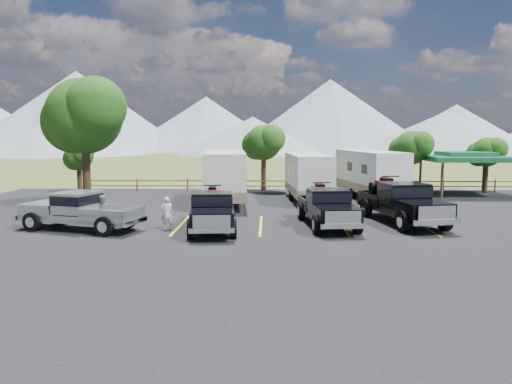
{
  "coord_description": "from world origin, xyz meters",
  "views": [
    {
      "loc": [
        -1.63,
        -20.43,
        4.63
      ],
      "look_at": [
        -2.26,
        4.94,
        1.6
      ],
      "focal_mm": 35.0,
      "sensor_mm": 36.0,
      "label": 1
    }
  ],
  "objects_px": {
    "person_a": "(167,213)",
    "tree_big_nw": "(84,116)",
    "pavilion": "(465,158)",
    "trailer_right": "(370,174)",
    "trailer_center": "(308,177)",
    "rig_left": "(212,209)",
    "rig_right": "(402,201)",
    "pickup_silver": "(80,210)",
    "rig_center": "(327,206)",
    "trailer_left": "(225,177)",
    "person_b": "(103,212)"
  },
  "relations": [
    {
      "from": "rig_center",
      "to": "person_b",
      "type": "xyz_separation_m",
      "value": [
        -10.84,
        -0.89,
        -0.19
      ]
    },
    {
      "from": "rig_center",
      "to": "tree_big_nw",
      "type": "bearing_deg",
      "value": 153.57
    },
    {
      "from": "rig_left",
      "to": "pickup_silver",
      "type": "distance_m",
      "value": 6.22
    },
    {
      "from": "rig_right",
      "to": "trailer_left",
      "type": "distance_m",
      "value": 11.57
    },
    {
      "from": "rig_left",
      "to": "person_a",
      "type": "height_order",
      "value": "rig_left"
    },
    {
      "from": "trailer_left",
      "to": "pickup_silver",
      "type": "relative_size",
      "value": 1.53
    },
    {
      "from": "person_b",
      "to": "pickup_silver",
      "type": "bearing_deg",
      "value": -158.68
    },
    {
      "from": "rig_center",
      "to": "trailer_left",
      "type": "distance_m",
      "value": 9.35
    },
    {
      "from": "pavilion",
      "to": "person_b",
      "type": "xyz_separation_m",
      "value": [
        -22.57,
        -13.9,
        -1.95
      ]
    },
    {
      "from": "trailer_center",
      "to": "person_a",
      "type": "xyz_separation_m",
      "value": [
        -7.47,
        -10.07,
        -0.86
      ]
    },
    {
      "from": "rig_center",
      "to": "trailer_center",
      "type": "bearing_deg",
      "value": 85.16
    },
    {
      "from": "trailer_center",
      "to": "pickup_silver",
      "type": "relative_size",
      "value": 1.43
    },
    {
      "from": "rig_left",
      "to": "person_b",
      "type": "relative_size",
      "value": 3.87
    },
    {
      "from": "tree_big_nw",
      "to": "rig_left",
      "type": "height_order",
      "value": "tree_big_nw"
    },
    {
      "from": "tree_big_nw",
      "to": "rig_left",
      "type": "bearing_deg",
      "value": -36.62
    },
    {
      "from": "person_a",
      "to": "rig_left",
      "type": "bearing_deg",
      "value": 171.67
    },
    {
      "from": "rig_left",
      "to": "trailer_center",
      "type": "relative_size",
      "value": 0.68
    },
    {
      "from": "rig_left",
      "to": "trailer_left",
      "type": "distance_m",
      "value": 8.52
    },
    {
      "from": "rig_left",
      "to": "person_b",
      "type": "distance_m",
      "value": 5.29
    },
    {
      "from": "trailer_right",
      "to": "pickup_silver",
      "type": "xyz_separation_m",
      "value": [
        -15.97,
        -11.71,
        -0.79
      ]
    },
    {
      "from": "rig_center",
      "to": "trailer_left",
      "type": "xyz_separation_m",
      "value": [
        -5.68,
        7.38,
        0.78
      ]
    },
    {
      "from": "pickup_silver",
      "to": "trailer_center",
      "type": "bearing_deg",
      "value": 147.83
    },
    {
      "from": "rig_right",
      "to": "person_a",
      "type": "bearing_deg",
      "value": 178.89
    },
    {
      "from": "rig_left",
      "to": "trailer_center",
      "type": "distance_m",
      "value": 11.36
    },
    {
      "from": "person_a",
      "to": "person_b",
      "type": "bearing_deg",
      "value": -14.28
    },
    {
      "from": "tree_big_nw",
      "to": "trailer_right",
      "type": "relative_size",
      "value": 0.82
    },
    {
      "from": "trailer_left",
      "to": "trailer_right",
      "type": "relative_size",
      "value": 1.02
    },
    {
      "from": "trailer_left",
      "to": "trailer_center",
      "type": "bearing_deg",
      "value": 11.17
    },
    {
      "from": "rig_center",
      "to": "person_a",
      "type": "relative_size",
      "value": 4.03
    },
    {
      "from": "trailer_left",
      "to": "person_a",
      "type": "bearing_deg",
      "value": -108.06
    },
    {
      "from": "person_a",
      "to": "tree_big_nw",
      "type": "bearing_deg",
      "value": -54.93
    },
    {
      "from": "trailer_left",
      "to": "trailer_right",
      "type": "bearing_deg",
      "value": 11.91
    },
    {
      "from": "rig_right",
      "to": "person_b",
      "type": "height_order",
      "value": "rig_right"
    },
    {
      "from": "trailer_center",
      "to": "tree_big_nw",
      "type": "bearing_deg",
      "value": -168.1
    },
    {
      "from": "person_a",
      "to": "pickup_silver",
      "type": "bearing_deg",
      "value": -6.08
    },
    {
      "from": "pavilion",
      "to": "rig_center",
      "type": "xyz_separation_m",
      "value": [
        -11.73,
        -13.01,
        -1.76
      ]
    },
    {
      "from": "rig_left",
      "to": "trailer_right",
      "type": "distance_m",
      "value": 15.04
    },
    {
      "from": "pickup_silver",
      "to": "trailer_right",
      "type": "bearing_deg",
      "value": 142.28
    },
    {
      "from": "rig_left",
      "to": "pickup_silver",
      "type": "xyz_separation_m",
      "value": [
        -6.22,
        -0.29,
        -0.02
      ]
    },
    {
      "from": "person_b",
      "to": "trailer_center",
      "type": "bearing_deg",
      "value": 35.65
    },
    {
      "from": "pavilion",
      "to": "trailer_left",
      "type": "distance_m",
      "value": 18.33
    },
    {
      "from": "pavilion",
      "to": "trailer_left",
      "type": "bearing_deg",
      "value": -162.08
    },
    {
      "from": "rig_left",
      "to": "rig_center",
      "type": "relative_size",
      "value": 0.98
    },
    {
      "from": "trailer_right",
      "to": "trailer_left",
      "type": "bearing_deg",
      "value": -174.63
    },
    {
      "from": "trailer_left",
      "to": "trailer_center",
      "type": "distance_m",
      "value": 5.65
    },
    {
      "from": "rig_left",
      "to": "rig_right",
      "type": "relative_size",
      "value": 0.86
    },
    {
      "from": "person_b",
      "to": "rig_right",
      "type": "bearing_deg",
      "value": -0.02
    },
    {
      "from": "trailer_center",
      "to": "rig_center",
      "type": "bearing_deg",
      "value": -92.51
    },
    {
      "from": "pavilion",
      "to": "trailer_right",
      "type": "distance_m",
      "value": 8.07
    },
    {
      "from": "trailer_left",
      "to": "tree_big_nw",
      "type": "bearing_deg",
      "value": -168.57
    }
  ]
}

